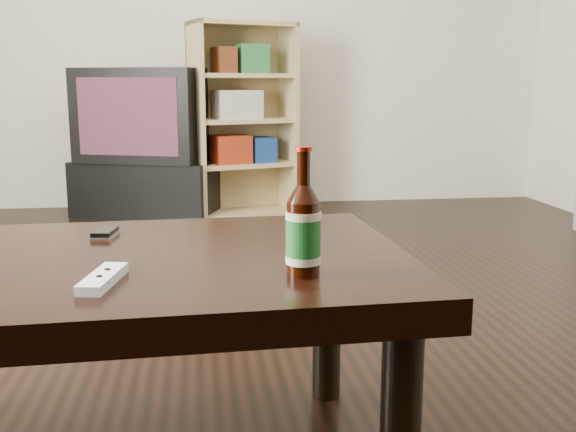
{
  "coord_description": "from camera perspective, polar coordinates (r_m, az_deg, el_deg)",
  "views": [
    {
      "loc": [
        -0.08,
        -2.01,
        0.89
      ],
      "look_at": [
        0.08,
        -0.75,
        0.64
      ],
      "focal_mm": 42.0,
      "sensor_mm": 36.0,
      "label": 1
    }
  ],
  "objects": [
    {
      "name": "remote",
      "position": [
        1.32,
        -15.41,
        -5.13
      ],
      "size": [
        0.08,
        0.18,
        0.02
      ],
      "rotation": [
        0.0,
        0.0,
        -0.19
      ],
      "color": "silver",
      "rests_on": "coffee_table"
    },
    {
      "name": "floor",
      "position": [
        2.2,
        -4.83,
        -12.83
      ],
      "size": [
        5.0,
        6.0,
        0.01
      ],
      "primitive_type": "cube",
      "color": "black",
      "rests_on": "ground"
    },
    {
      "name": "wall_back",
      "position": [
        5.04,
        -6.84,
        16.34
      ],
      "size": [
        5.0,
        0.02,
        2.7
      ],
      "primitive_type": "cube",
      "color": "beige",
      "rests_on": "ground"
    },
    {
      "name": "phone",
      "position": [
        1.72,
        -15.23,
        -1.39
      ],
      "size": [
        0.06,
        0.1,
        0.02
      ],
      "rotation": [
        0.0,
        0.0,
        -0.16
      ],
      "color": "#BDBDC0",
      "rests_on": "coffee_table"
    },
    {
      "name": "coffee_table",
      "position": [
        1.53,
        -16.18,
        -5.95
      ],
      "size": [
        1.41,
        0.86,
        0.52
      ],
      "rotation": [
        0.0,
        0.0,
        0.04
      ],
      "color": "black",
      "rests_on": "floor"
    },
    {
      "name": "beer_bottle",
      "position": [
        1.3,
        1.31,
        -1.27
      ],
      "size": [
        0.08,
        0.08,
        0.25
      ],
      "rotation": [
        0.0,
        0.0,
        -0.19
      ],
      "color": "black",
      "rests_on": "coffee_table"
    },
    {
      "name": "tv_stand",
      "position": [
        4.71,
        -11.86,
        2.35
      ],
      "size": [
        1.04,
        0.75,
        0.37
      ],
      "primitive_type": "cube",
      "rotation": [
        0.0,
        0.0,
        -0.34
      ],
      "color": "black",
      "rests_on": "floor"
    },
    {
      "name": "bookshelf",
      "position": [
        4.61,
        -4.02,
        8.39
      ],
      "size": [
        0.75,
        0.51,
        1.28
      ],
      "rotation": [
        0.0,
        0.0,
        0.3
      ],
      "color": "tan",
      "rests_on": "floor"
    },
    {
      "name": "tv",
      "position": [
        4.66,
        -12.11,
        8.36
      ],
      "size": [
        0.94,
        0.75,
        0.61
      ],
      "rotation": [
        0.0,
        0.0,
        -0.34
      ],
      "color": "black",
      "rests_on": "tv_stand"
    }
  ]
}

